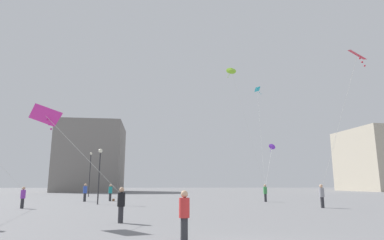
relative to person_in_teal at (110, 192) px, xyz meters
The scene contains 17 objects.
person_in_teal is the anchor object (origin of this frame).
person_in_green 16.35m from the person_in_teal, ahead, with size 0.38×0.38×1.76m.
person_in_grey 21.16m from the person_in_teal, 32.87° to the right, with size 0.39×0.39×1.77m.
person_in_red 25.75m from the person_in_teal, 76.09° to the right, with size 0.35×0.35×1.60m.
person_in_black 20.17m from the person_in_teal, 79.89° to the right, with size 0.36×0.36×1.65m.
person_in_blue 2.58m from the person_in_teal, 167.60° to the right, with size 0.40×0.40×1.85m.
person_in_purple 11.13m from the person_in_teal, 116.33° to the right, with size 0.35×0.35×1.60m.
kite_crimson_delta 26.68m from the person_in_teal, 49.50° to the right, with size 2.07×8.77×8.13m.
kite_cyan_delta 20.47m from the person_in_teal, ahead, with size 1.21×4.08×12.02m.
kite_lime_diamond 18.00m from the person_in_teal, 23.73° to the right, with size 4.37×3.00×12.26m.
kite_magenta_delta 19.75m from the person_in_teal, 91.34° to the right, with size 5.01×1.69×4.31m.
kite_violet_diamond 20.55m from the person_in_teal, 11.27° to the left, with size 3.83×7.09×5.63m.
building_left_hall 44.86m from the person_in_teal, 104.57° to the left, with size 14.81×18.19×15.85m.
building_centre_hall 74.55m from the person_in_teal, 34.93° to the left, with size 15.23×18.57×15.74m.
lamppost_east 6.07m from the person_in_teal, 92.37° to the right, with size 0.36×0.36×4.98m.
lamppost_west 13.16m from the person_in_teal, 112.11° to the left, with size 0.36×0.36×6.30m.
handbag_beside_flyer 0.93m from the person_in_teal, 15.95° to the left, with size 0.32×0.14×0.24m, color brown.
Camera 1 is at (-2.42, -8.29, 1.81)m, focal length 30.02 mm.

